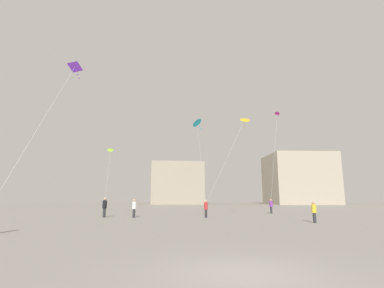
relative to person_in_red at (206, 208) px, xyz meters
name	(u,v)px	position (x,y,z in m)	size (l,w,h in m)	color
ground_plane	(244,274)	(-1.33, -20.38, -0.91)	(300.00, 300.00, 0.00)	gray
person_in_red	(206,208)	(0.00, 0.00, 0.00)	(0.36, 0.36, 1.65)	#2D2D33
person_in_purple	(271,205)	(8.67, 7.13, 0.02)	(0.37, 0.37, 1.70)	#2D2D33
person_in_yellow	(314,211)	(7.47, -6.16, -0.03)	(0.35, 0.35, 1.59)	#2D2D33
person_in_white	(134,207)	(-6.78, 0.56, 0.05)	(0.38, 0.38, 1.74)	#2D2D33
person_in_black	(105,206)	(-9.64, 1.01, 0.12)	(0.41, 0.41, 1.87)	#2D2D33
kite_cyan_diamond	(197,123)	(-0.94, -1.35, 7.87)	(1.57, 2.00, 7.92)	#1EB2C6
kite_lime_diamond	(110,151)	(-11.39, 10.25, 6.99)	(2.25, 9.89, 7.08)	#8CD12D
kite_magenta_diamond	(277,116)	(12.32, 13.22, 13.02)	(4.28, 6.82, 13.35)	#D12899
kite_amber_diamond	(245,120)	(3.89, -0.42, 8.49)	(4.41, 0.89, 8.52)	yellow
kite_violet_delta	(73,71)	(-9.99, -8.94, 9.36)	(2.81, 3.89, 9.60)	purple
building_left_hall	(176,184)	(-2.33, 62.30, 5.17)	(16.08, 18.24, 12.16)	#A39984
building_centre_hall	(299,179)	(33.67, 55.53, 6.30)	(17.96, 16.39, 14.40)	#B2A893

